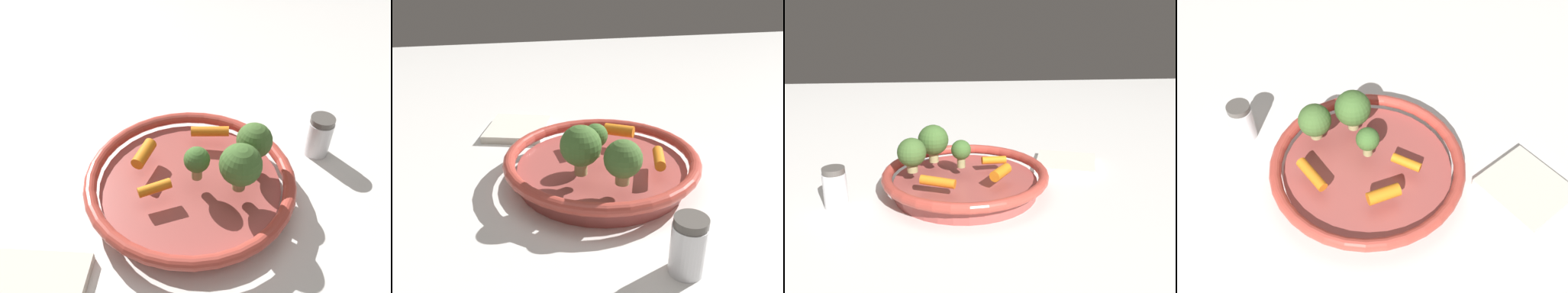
# 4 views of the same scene
# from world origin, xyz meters

# --- Properties ---
(ground_plane) EXTENTS (2.27, 2.27, 0.00)m
(ground_plane) POSITION_xyz_m (0.00, 0.00, 0.00)
(ground_plane) COLOR silver
(serving_bowl) EXTENTS (0.31, 0.31, 0.05)m
(serving_bowl) POSITION_xyz_m (0.00, 0.00, 0.02)
(serving_bowl) COLOR #A84C47
(serving_bowl) RESTS_ON ground_plane
(baby_carrot_right) EXTENTS (0.02, 0.05, 0.02)m
(baby_carrot_right) POSITION_xyz_m (-0.03, 0.06, 0.05)
(baby_carrot_right) COLOR orange
(baby_carrot_right) RESTS_ON serving_bowl
(baby_carrot_center) EXTENTS (0.03, 0.06, 0.02)m
(baby_carrot_center) POSITION_xyz_m (0.08, -0.05, 0.05)
(baby_carrot_center) COLOR orange
(baby_carrot_center) RESTS_ON serving_bowl
(baby_carrot_back) EXTENTS (0.05, 0.04, 0.02)m
(baby_carrot_back) POSITION_xyz_m (0.05, 0.06, 0.06)
(baby_carrot_back) COLOR orange
(baby_carrot_back) RESTS_ON serving_bowl
(broccoli_floret_large) EXTENTS (0.04, 0.04, 0.05)m
(broccoli_floret_large) POSITION_xyz_m (-0.01, -0.01, 0.08)
(broccoli_floret_large) COLOR tan
(broccoli_floret_large) RESTS_ON serving_bowl
(broccoli_floret_small) EXTENTS (0.06, 0.06, 0.07)m
(broccoli_floret_small) POSITION_xyz_m (-0.04, -0.06, 0.09)
(broccoli_floret_small) COLOR tan
(broccoli_floret_small) RESTS_ON serving_bowl
(broccoli_floret_edge) EXTENTS (0.05, 0.05, 0.06)m
(broccoli_floret_edge) POSITION_xyz_m (0.01, -0.10, 0.08)
(broccoli_floret_edge) COLOR tan
(broccoli_floret_edge) RESTS_ON serving_bowl
(salt_shaker) EXTENTS (0.04, 0.04, 0.07)m
(salt_shaker) POSITION_xyz_m (0.04, -0.23, 0.04)
(salt_shaker) COLOR white
(salt_shaker) RESTS_ON ground_plane
(dish_towel) EXTENTS (0.15, 0.15, 0.01)m
(dish_towel) POSITION_xyz_m (-0.12, 0.22, 0.01)
(dish_towel) COLOR silver
(dish_towel) RESTS_ON ground_plane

